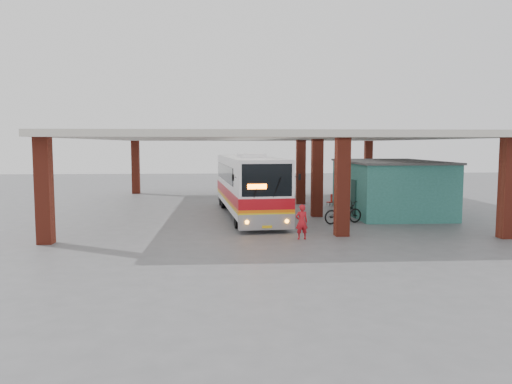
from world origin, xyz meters
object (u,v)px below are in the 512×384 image
Objects in this scene: coach_bus at (248,185)px; pedestrian at (302,222)px; red_chair at (331,200)px; motorcycle at (343,212)px.

coach_bus is 7.57m from pedestrian.
coach_bus reaches higher than red_chair.
pedestrian is 12.42m from red_chair.
red_chair is (3.84, 11.80, -0.42)m from pedestrian.
motorcycle reaches higher than red_chair.
pedestrian is at bearing 125.61° from motorcycle.
coach_bus reaches higher than motorcycle.
pedestrian reaches higher than red_chair.
motorcycle is 7.78m from red_chair.
pedestrian is at bearing -80.27° from coach_bus.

